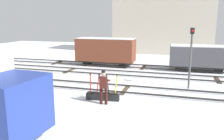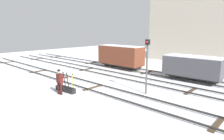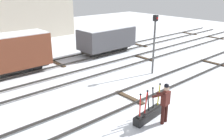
% 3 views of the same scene
% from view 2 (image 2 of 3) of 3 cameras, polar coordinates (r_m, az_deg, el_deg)
% --- Properties ---
extents(ground_plane, '(60.00, 60.00, 0.00)m').
position_cam_2_polar(ground_plane, '(15.26, -5.48, -5.24)').
color(ground_plane, silver).
extents(track_main_line, '(44.00, 1.94, 0.18)m').
position_cam_2_polar(track_main_line, '(15.23, -5.48, -4.84)').
color(track_main_line, '#2D2B28').
rests_on(track_main_line, ground_plane).
extents(track_siding_near, '(44.00, 1.94, 0.18)m').
position_cam_2_polar(track_siding_near, '(18.21, 4.54, -2.06)').
color(track_siding_near, '#2D2B28').
rests_on(track_siding_near, ground_plane).
extents(track_siding_far, '(44.00, 1.94, 0.18)m').
position_cam_2_polar(track_siding_far, '(20.77, 10.06, -0.51)').
color(track_siding_far, '#2D2B28').
rests_on(track_siding_far, ground_plane).
extents(switch_lever_frame, '(1.83, 0.55, 1.45)m').
position_cam_2_polar(switch_lever_frame, '(14.64, -13.37, -5.21)').
color(switch_lever_frame, black).
rests_on(switch_lever_frame, ground_plane).
extents(rail_worker, '(0.58, 0.72, 1.80)m').
position_cam_2_polar(rail_worker, '(13.92, -15.00, -2.89)').
color(rail_worker, '#351511').
rests_on(rail_worker, ground_plane).
extents(signal_post, '(0.24, 0.32, 3.79)m').
position_cam_2_polar(signal_post, '(13.52, 10.16, 2.57)').
color(signal_post, '#4C4C4C').
rests_on(signal_post, ground_plane).
extents(apartment_building, '(12.86, 6.16, 10.16)m').
position_cam_2_polar(apartment_building, '(30.72, 24.19, 11.90)').
color(apartment_building, beige).
rests_on(apartment_building, ground_plane).
extents(freight_car_near_switch, '(4.85, 2.26, 2.18)m').
position_cam_2_polar(freight_car_near_switch, '(18.47, 22.55, 0.94)').
color(freight_car_near_switch, '#2D2B28').
rests_on(freight_car_near_switch, ground_plane).
extents(freight_car_far_end, '(5.53, 2.00, 2.63)m').
position_cam_2_polar(freight_car_far_end, '(22.66, 2.49, 4.23)').
color(freight_car_far_end, '#2D2B28').
rests_on(freight_car_far_end, ground_plane).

